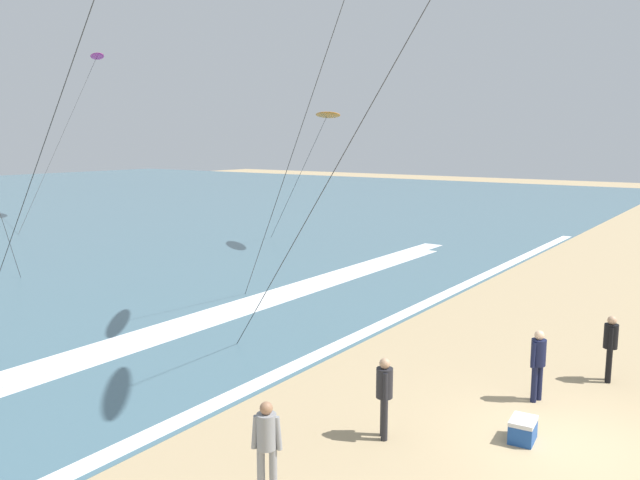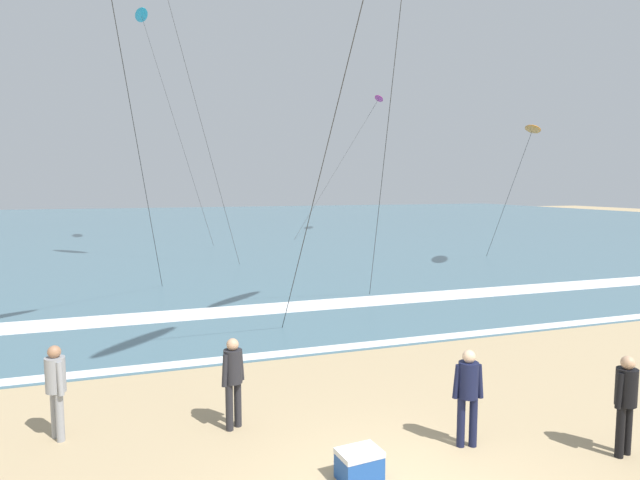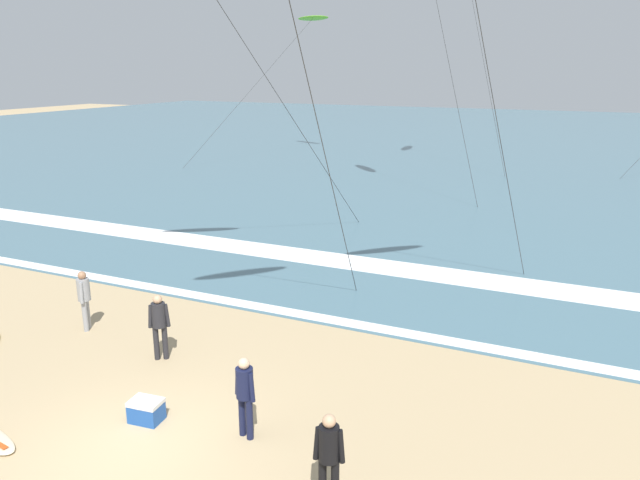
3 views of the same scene
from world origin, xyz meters
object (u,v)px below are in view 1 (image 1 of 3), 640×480
kite_orange_far_right (327,115)px  kite_magenta_high_right (97,57)px  surfer_background_far (610,342)px  surfer_right_near (384,390)px  surfer_left_near (267,440)px  surfer_foreground_main (538,359)px  cooler_box (523,430)px

kite_orange_far_right → kite_magenta_high_right: bearing=86.3°
surfer_background_far → surfer_right_near: same height
kite_orange_far_right → surfer_background_far: bearing=-125.7°
kite_orange_far_right → surfer_left_near: bearing=-147.7°
surfer_background_far → surfer_foreground_main: same height
surfer_right_near → surfer_left_near: size_ratio=1.00×
kite_orange_far_right → cooler_box: kite_orange_far_right is taller
surfer_left_near → surfer_background_far: bearing=-22.3°
surfer_foreground_main → cooler_box: bearing=-170.2°
surfer_foreground_main → surfer_left_near: (-6.29, 2.41, 0.00)m
surfer_background_far → surfer_right_near: (-5.59, 2.93, 0.00)m
surfer_left_near → kite_orange_far_right: size_ratio=0.22×
surfer_right_near → cooler_box: size_ratio=2.44×
surfer_background_far → surfer_right_near: bearing=152.4°
surfer_foreground_main → surfer_left_near: 6.73m
kite_magenta_high_right → cooler_box: 41.63m
surfer_foreground_main → kite_orange_far_right: size_ratio=0.22×
surfer_left_near → cooler_box: size_ratio=2.44×
surfer_right_near → surfer_foreground_main: 3.93m
surfer_foreground_main → cooler_box: size_ratio=2.44×
kite_orange_far_right → surfer_foreground_main: bearing=-132.3°
surfer_left_near → surfer_right_near: bearing=-10.7°
surfer_background_far → kite_orange_far_right: 20.71m
surfer_background_far → surfer_left_near: size_ratio=1.00×
surfer_background_far → cooler_box: (-4.17, 0.70, -0.74)m
surfer_left_near → surfer_foreground_main: bearing=-21.0°
cooler_box → surfer_background_far: bearing=-9.5°
surfer_right_near → kite_magenta_high_right: size_ratio=0.14×
surfer_foreground_main → cooler_box: surfer_foreground_main is taller
surfer_foreground_main → kite_magenta_high_right: (15.05, 35.92, 10.48)m
kite_magenta_high_right → cooler_box: (-17.09, -36.27, -11.21)m
surfer_right_near → surfer_left_near: bearing=169.3°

